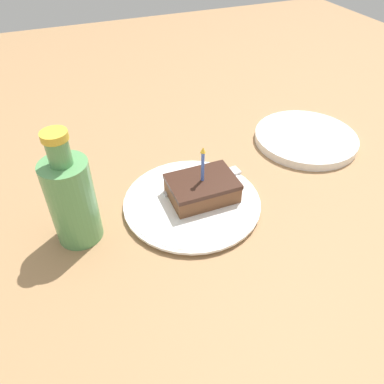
# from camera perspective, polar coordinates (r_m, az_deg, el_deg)

# --- Properties ---
(ground_plane) EXTENTS (2.40, 2.40, 0.04)m
(ground_plane) POSITION_cam_1_polar(r_m,az_deg,el_deg) (0.75, -1.44, -1.88)
(ground_plane) COLOR #9E754C
(ground_plane) RESTS_ON ground
(plate) EXTENTS (0.26, 0.26, 0.01)m
(plate) POSITION_cam_1_polar(r_m,az_deg,el_deg) (0.71, -0.00, -1.59)
(plate) COLOR white
(plate) RESTS_ON ground_plane
(cake_slice) EXTENTS (0.09, 0.13, 0.11)m
(cake_slice) POSITION_cam_1_polar(r_m,az_deg,el_deg) (0.70, 1.57, 0.61)
(cake_slice) COLOR brown
(cake_slice) RESTS_ON plate
(fork) EXTENTS (0.04, 0.17, 0.00)m
(fork) POSITION_cam_1_polar(r_m,az_deg,el_deg) (0.75, 2.50, 1.91)
(fork) COLOR silver
(fork) RESTS_ON plate
(bottle) EXTENTS (0.08, 0.08, 0.21)m
(bottle) POSITION_cam_1_polar(r_m,az_deg,el_deg) (0.64, -17.88, -0.95)
(bottle) COLOR #599959
(bottle) RESTS_ON ground_plane
(side_plate) EXTENTS (0.24, 0.24, 0.02)m
(side_plate) POSITION_cam_1_polar(r_m,az_deg,el_deg) (0.93, 16.91, 7.85)
(side_plate) COLOR white
(side_plate) RESTS_ON ground_plane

